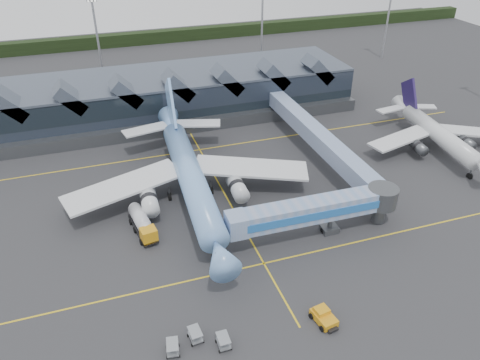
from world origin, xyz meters
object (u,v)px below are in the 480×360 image
object	(u,v)px
jet_bridge	(325,209)
pushback_tug	(324,317)
main_airliner	(189,173)
regional_jet	(436,132)
fuel_truck	(142,222)

from	to	relation	value
jet_bridge	pushback_tug	xyz separation A→B (m)	(-7.91, -15.60, -3.72)
jet_bridge	main_airliner	bearing A→B (deg)	136.25
main_airliner	pushback_tug	xyz separation A→B (m)	(8.75, -32.15, -3.82)
main_airliner	regional_jet	world-z (taller)	main_airliner
main_airliner	pushback_tug	size ratio (longest dim) A/B	12.17
regional_jet	fuel_truck	distance (m)	60.73
regional_jet	jet_bridge	world-z (taller)	regional_jet
main_airliner	pushback_tug	distance (m)	33.54
main_airliner	jet_bridge	bearing A→B (deg)	-42.05
main_airliner	regional_jet	bearing A→B (deg)	4.27
jet_bridge	fuel_truck	bearing A→B (deg)	161.55
pushback_tug	fuel_truck	bearing A→B (deg)	117.06
regional_jet	jet_bridge	size ratio (longest dim) A/B	1.20
main_airliner	jet_bridge	xyz separation A→B (m)	(16.66, -16.55, -0.09)
jet_bridge	pushback_tug	size ratio (longest dim) A/B	6.83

